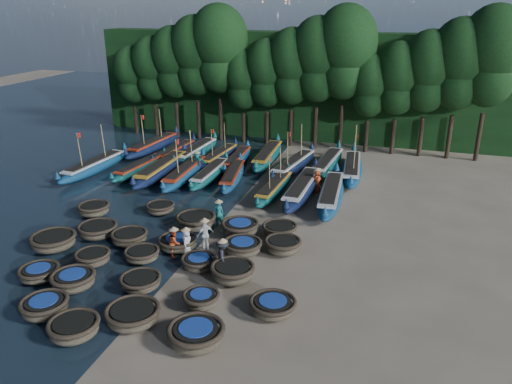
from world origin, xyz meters
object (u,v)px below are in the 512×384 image
(coracle_1, at_px, (45,306))
(long_boat_9, at_px, (153,145))
(coracle_24, at_px, (280,229))
(long_boat_16, at_px, (327,163))
(coracle_11, at_px, (93,257))
(long_boat_4, at_px, (210,173))
(coracle_7, at_px, (141,282))
(coracle_18, at_px, (242,246))
(coracle_12, at_px, (142,254))
(long_boat_12, at_px, (219,156))
(coracle_15, at_px, (98,230))
(coracle_22, at_px, (196,221))
(long_boat_15, at_px, (294,165))
(fisherman_2, at_px, (174,241))
(long_boat_11, at_px, (196,151))
(fisherman_5, at_px, (198,162))
(coracle_10, at_px, (53,241))
(long_boat_2, at_px, (162,169))
(coracle_19, at_px, (283,245))
(fisherman_3, at_px, (223,255))
(long_boat_1, at_px, (140,167))
(long_boat_10, at_px, (175,152))
(fisherman_4, at_px, (205,234))
(coracle_21, at_px, (160,208))
(coracle_14, at_px, (233,272))
(coracle_13, at_px, (199,262))
(fisherman_1, at_px, (219,211))
(coracle_4, at_px, (196,335))
(coracle_5, at_px, (39,273))
(fisherman_0, at_px, (186,241))
(coracle_9, at_px, (273,306))
(long_boat_5, at_px, (233,176))
(long_boat_6, at_px, (274,188))
(long_boat_17, at_px, (352,169))
(coracle_20, at_px, (94,209))
(fisherman_6, at_px, (317,180))
(coracle_17, at_px, (178,242))
(coracle_8, at_px, (201,299))
(long_boat_0, at_px, (95,166))
(long_boat_14, at_px, (268,156))
(long_boat_7, at_px, (302,189))
(coracle_2, at_px, (74,328))
(coracle_3, at_px, (133,315))
(long_boat_13, at_px, (237,159))
(coracle_6, at_px, (73,280))

(coracle_1, height_order, long_boat_9, long_boat_9)
(coracle_24, height_order, long_boat_16, long_boat_16)
(coracle_11, xyz_separation_m, long_boat_4, (0.86, 13.88, 0.09))
(long_boat_4, distance_m, long_boat_16, 9.41)
(coracle_7, distance_m, coracle_18, 5.83)
(coracle_12, relative_size, long_boat_12, 0.29)
(coracle_1, height_order, coracle_15, coracle_1)
(coracle_22, distance_m, long_boat_12, 13.09)
(long_boat_15, xyz_separation_m, fisherman_2, (-2.90, -15.42, 0.27))
(long_boat_11, relative_size, fisherman_5, 4.36)
(coracle_10, bearing_deg, fisherman_2, 10.51)
(long_boat_2, bearing_deg, coracle_19, -39.27)
(long_boat_11, xyz_separation_m, fisherman_3, (9.05, -17.66, 0.36))
(long_boat_1, bearing_deg, long_boat_10, 88.03)
(coracle_15, bearing_deg, long_boat_16, 56.16)
(fisherman_3, xyz_separation_m, fisherman_4, (-1.75, 1.96, 0.03))
(coracle_15, relative_size, long_boat_1, 0.38)
(coracle_24, bearing_deg, long_boat_2, 146.46)
(coracle_21, relative_size, long_boat_15, 0.26)
(long_boat_1, bearing_deg, coracle_14, -40.83)
(fisherman_3, bearing_deg, coracle_13, 63.72)
(coracle_11, relative_size, long_boat_12, 0.27)
(coracle_12, height_order, fisherman_1, fisherman_1)
(coracle_4, distance_m, coracle_7, 5.13)
(coracle_5, height_order, coracle_12, coracle_5)
(long_boat_11, distance_m, fisherman_0, 17.81)
(coracle_9, bearing_deg, long_boat_4, 120.50)
(coracle_4, relative_size, long_boat_5, 0.35)
(coracle_13, xyz_separation_m, fisherman_3, (1.27, 0.06, 0.53))
(long_boat_1, relative_size, long_boat_9, 0.85)
(long_boat_6, bearing_deg, long_boat_17, 53.27)
(coracle_20, relative_size, long_boat_11, 0.24)
(coracle_10, distance_m, fisherman_6, 17.61)
(coracle_14, height_order, coracle_18, coracle_14)
(coracle_9, height_order, coracle_17, coracle_17)
(coracle_8, relative_size, long_boat_0, 0.23)
(long_boat_0, distance_m, fisherman_4, 16.29)
(long_boat_10, xyz_separation_m, long_boat_14, (8.08, 0.92, 0.09))
(long_boat_15, bearing_deg, coracle_8, -79.83)
(long_boat_6, distance_m, long_boat_7, 1.95)
(coracle_17, bearing_deg, coracle_2, -94.89)
(coracle_3, height_order, coracle_24, coracle_3)
(coracle_18, relative_size, long_boat_16, 0.30)
(long_boat_12, relative_size, fisherman_4, 3.74)
(long_boat_6, bearing_deg, coracle_15, -127.36)
(coracle_17, bearing_deg, coracle_3, -80.62)
(long_boat_16, relative_size, fisherman_2, 4.82)
(long_boat_6, distance_m, long_boat_13, 7.41)
(coracle_15, xyz_separation_m, long_boat_6, (7.94, 9.33, 0.06))
(coracle_6, distance_m, long_boat_13, 20.27)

